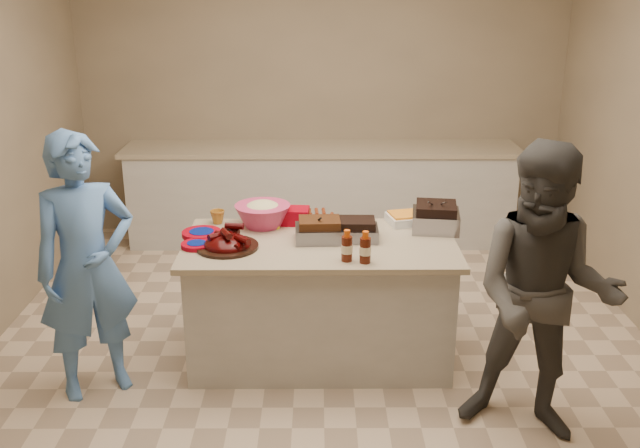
{
  "coord_description": "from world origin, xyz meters",
  "views": [
    {
      "loc": [
        -0.04,
        -4.16,
        2.38
      ],
      "look_at": [
        -0.02,
        0.05,
        0.91
      ],
      "focal_mm": 40.0,
      "sensor_mm": 36.0,
      "label": 1
    }
  ],
  "objects_px": {
    "island": "(320,355)",
    "coleslaw_bowl": "(263,226)",
    "bbq_bottle_a": "(365,262)",
    "guest_blue": "(101,387)",
    "guest_gray": "(529,429)",
    "bbq_bottle_b": "(347,261)",
    "plastic_cup": "(218,223)",
    "roasting_pan": "(435,229)",
    "rib_platter": "(227,248)",
    "mustard_bottle": "(276,228)"
  },
  "relations": [
    {
      "from": "bbq_bottle_b",
      "to": "plastic_cup",
      "type": "xyz_separation_m",
      "value": [
        -0.84,
        0.66,
        0.0
      ]
    },
    {
      "from": "rib_platter",
      "to": "roasting_pan",
      "type": "height_order",
      "value": "rib_platter"
    },
    {
      "from": "rib_platter",
      "to": "mustard_bottle",
      "type": "distance_m",
      "value": 0.45
    },
    {
      "from": "island",
      "to": "guest_gray",
      "type": "xyz_separation_m",
      "value": [
        1.16,
        -0.81,
        0.0
      ]
    },
    {
      "from": "coleslaw_bowl",
      "to": "mustard_bottle",
      "type": "height_order",
      "value": "coleslaw_bowl"
    },
    {
      "from": "roasting_pan",
      "to": "bbq_bottle_b",
      "type": "height_order",
      "value": "bbq_bottle_b"
    },
    {
      "from": "bbq_bottle_a",
      "to": "mustard_bottle",
      "type": "bearing_deg",
      "value": 132.98
    },
    {
      "from": "coleslaw_bowl",
      "to": "guest_blue",
      "type": "bearing_deg",
      "value": -145.12
    },
    {
      "from": "roasting_pan",
      "to": "mustard_bottle",
      "type": "bearing_deg",
      "value": -173.28
    },
    {
      "from": "bbq_bottle_a",
      "to": "bbq_bottle_b",
      "type": "bearing_deg",
      "value": 165.14
    },
    {
      "from": "island",
      "to": "mustard_bottle",
      "type": "relative_size",
      "value": 13.35
    },
    {
      "from": "bbq_bottle_a",
      "to": "guest_blue",
      "type": "xyz_separation_m",
      "value": [
        -1.6,
        -0.04,
        -0.81
      ]
    },
    {
      "from": "island",
      "to": "bbq_bottle_b",
      "type": "distance_m",
      "value": 0.88
    },
    {
      "from": "guest_blue",
      "to": "plastic_cup",
      "type": "bearing_deg",
      "value": 17.13
    },
    {
      "from": "guest_gray",
      "to": "bbq_bottle_a",
      "type": "bearing_deg",
      "value": 171.72
    },
    {
      "from": "roasting_pan",
      "to": "guest_blue",
      "type": "xyz_separation_m",
      "value": [
        -2.1,
        -0.61,
        -0.81
      ]
    },
    {
      "from": "island",
      "to": "guest_gray",
      "type": "bearing_deg",
      "value": -35.26
    },
    {
      "from": "mustard_bottle",
      "to": "bbq_bottle_b",
      "type": "bearing_deg",
      "value": -51.66
    },
    {
      "from": "bbq_bottle_b",
      "to": "mustard_bottle",
      "type": "xyz_separation_m",
      "value": [
        -0.44,
        0.56,
        0.0
      ]
    },
    {
      "from": "island",
      "to": "bbq_bottle_a",
      "type": "distance_m",
      "value": 0.91
    },
    {
      "from": "guest_gray",
      "to": "coleslaw_bowl",
      "type": "bearing_deg",
      "value": 163.72
    },
    {
      "from": "bbq_bottle_a",
      "to": "guest_blue",
      "type": "bearing_deg",
      "value": -178.63
    },
    {
      "from": "island",
      "to": "bbq_bottle_b",
      "type": "height_order",
      "value": "bbq_bottle_b"
    },
    {
      "from": "plastic_cup",
      "to": "rib_platter",
      "type": "bearing_deg",
      "value": -75.47
    },
    {
      "from": "guest_gray",
      "to": "island",
      "type": "bearing_deg",
      "value": 164.42
    },
    {
      "from": "bbq_bottle_a",
      "to": "mustard_bottle",
      "type": "xyz_separation_m",
      "value": [
        -0.55,
        0.59,
        0.0
      ]
    },
    {
      "from": "plastic_cup",
      "to": "island",
      "type": "bearing_deg",
      "value": -27.16
    },
    {
      "from": "guest_blue",
      "to": "guest_gray",
      "type": "xyz_separation_m",
      "value": [
        2.5,
        -0.43,
        0.0
      ]
    },
    {
      "from": "mustard_bottle",
      "to": "coleslaw_bowl",
      "type": "bearing_deg",
      "value": 152.44
    },
    {
      "from": "island",
      "to": "rib_platter",
      "type": "relative_size",
      "value": 4.44
    },
    {
      "from": "bbq_bottle_a",
      "to": "guest_blue",
      "type": "relative_size",
      "value": 0.12
    },
    {
      "from": "bbq_bottle_a",
      "to": "island",
      "type": "bearing_deg",
      "value": 127.35
    },
    {
      "from": "coleslaw_bowl",
      "to": "mustard_bottle",
      "type": "distance_m",
      "value": 0.1
    },
    {
      "from": "rib_platter",
      "to": "plastic_cup",
      "type": "relative_size",
      "value": 3.92
    },
    {
      "from": "island",
      "to": "coleslaw_bowl",
      "type": "xyz_separation_m",
      "value": [
        -0.38,
        0.29,
        0.81
      ]
    },
    {
      "from": "rib_platter",
      "to": "plastic_cup",
      "type": "bearing_deg",
      "value": 104.53
    },
    {
      "from": "rib_platter",
      "to": "bbq_bottle_b",
      "type": "xyz_separation_m",
      "value": [
        0.72,
        -0.21,
        0.0
      ]
    },
    {
      "from": "coleslaw_bowl",
      "to": "bbq_bottle_b",
      "type": "height_order",
      "value": "coleslaw_bowl"
    },
    {
      "from": "guest_blue",
      "to": "guest_gray",
      "type": "relative_size",
      "value": 0.98
    },
    {
      "from": "coleslaw_bowl",
      "to": "guest_blue",
      "type": "relative_size",
      "value": 0.23
    },
    {
      "from": "rib_platter",
      "to": "bbq_bottle_a",
      "type": "height_order",
      "value": "bbq_bottle_a"
    },
    {
      "from": "roasting_pan",
      "to": "guest_blue",
      "type": "relative_size",
      "value": 0.19
    },
    {
      "from": "island",
      "to": "plastic_cup",
      "type": "relative_size",
      "value": 17.41
    },
    {
      "from": "mustard_bottle",
      "to": "plastic_cup",
      "type": "distance_m",
      "value": 0.41
    },
    {
      "from": "rib_platter",
      "to": "guest_gray",
      "type": "xyz_separation_m",
      "value": [
        1.72,
        -0.71,
        -0.81
      ]
    },
    {
      "from": "rib_platter",
      "to": "bbq_bottle_b",
      "type": "relative_size",
      "value": 2.02
    },
    {
      "from": "island",
      "to": "coleslaw_bowl",
      "type": "height_order",
      "value": "coleslaw_bowl"
    },
    {
      "from": "island",
      "to": "coleslaw_bowl",
      "type": "distance_m",
      "value": 0.94
    },
    {
      "from": "coleslaw_bowl",
      "to": "guest_gray",
      "type": "relative_size",
      "value": 0.23
    },
    {
      "from": "bbq_bottle_b",
      "to": "rib_platter",
      "type": "bearing_deg",
      "value": 164.08
    }
  ]
}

